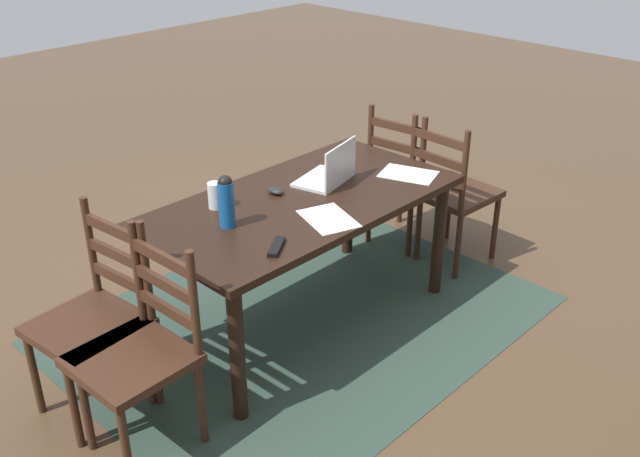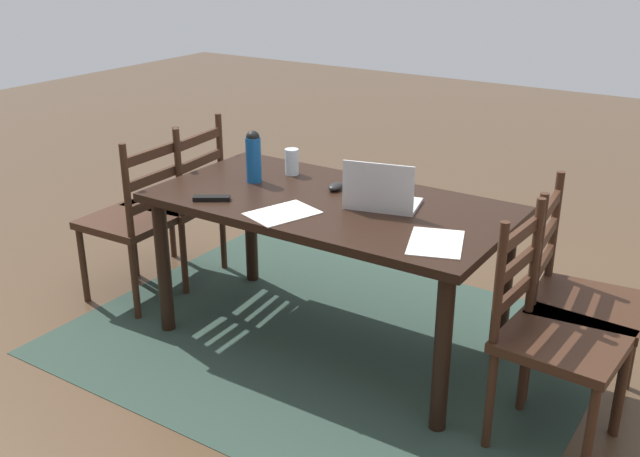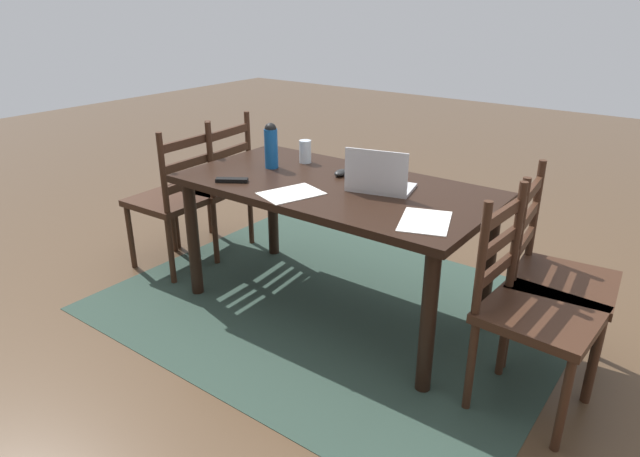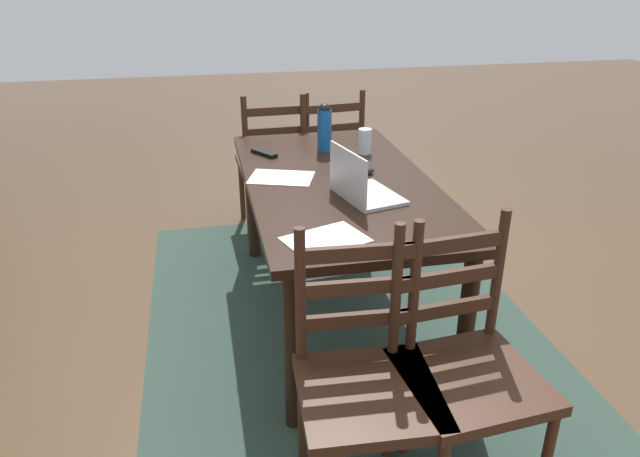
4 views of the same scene
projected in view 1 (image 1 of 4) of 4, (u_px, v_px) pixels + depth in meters
The scene contains 14 objects.
ground_plane at pixel (303, 319), 4.03m from camera, with size 14.00×14.00×0.00m, color brown.
area_rug at pixel (303, 319), 4.03m from camera, with size 2.46×1.91×0.01m, color #2D4238.
dining_table at pixel (302, 215), 3.73m from camera, with size 1.66×0.86×0.74m.
chair_right_near at pixel (95, 320), 3.21m from camera, with size 0.48×0.48×0.95m.
chair_left_far at pixel (451, 193), 4.43m from camera, with size 0.46×0.46×0.95m.
chair_left_near at pixel (408, 178), 4.64m from camera, with size 0.48×0.48×0.95m.
chair_right_far at pixel (139, 353), 2.99m from camera, with size 0.45×0.45×0.95m.
laptop at pixel (330, 172), 3.84m from camera, with size 0.36×0.29×0.23m.
water_bottle at pixel (226, 200), 3.35m from camera, with size 0.08×0.08×0.26m.
drinking_glass at pixel (215, 195), 3.56m from camera, with size 0.07×0.07×0.13m, color silver.
computer_mouse at pixel (275, 191), 3.73m from camera, with size 0.06×0.10×0.03m, color black.
tv_remote at pixel (276, 247), 3.21m from camera, with size 0.04×0.17×0.02m, color black.
paper_stack_left at pixel (329, 219), 3.48m from camera, with size 0.21×0.30×0.00m, color white.
paper_stack_right at pixel (408, 174), 3.97m from camera, with size 0.21×0.30×0.00m, color white.
Camera 1 is at (2.35, 2.39, 2.29)m, focal length 40.64 mm.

